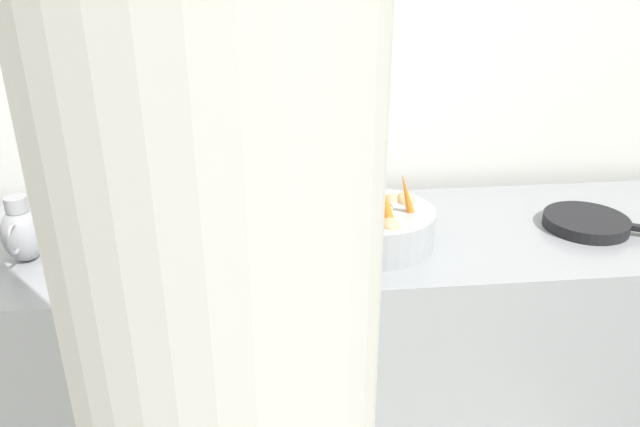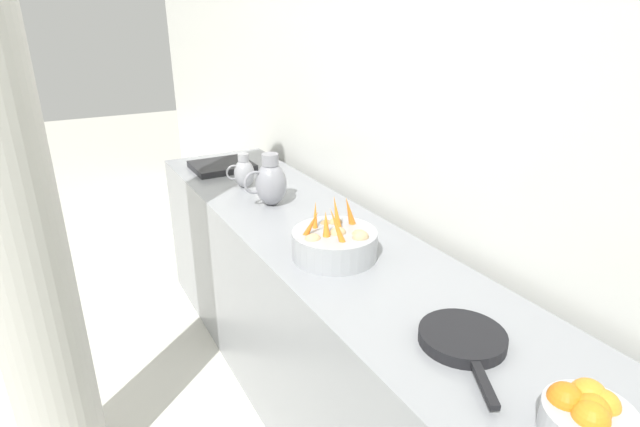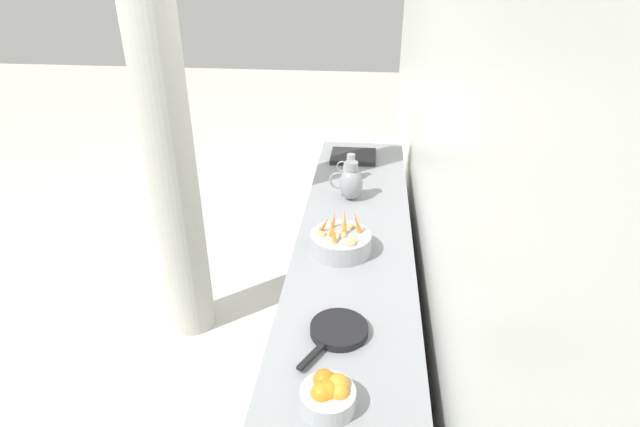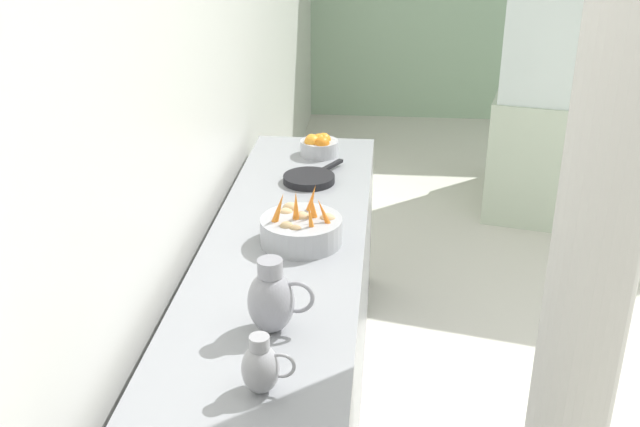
{
  "view_description": "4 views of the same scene",
  "coord_description": "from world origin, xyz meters",
  "px_view_note": "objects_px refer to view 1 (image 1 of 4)",
  "views": [
    {
      "loc": [
        0.08,
        0.03,
        1.67
      ],
      "look_at": [
        -1.45,
        0.19,
        0.98
      ],
      "focal_mm": 34.72,
      "sensor_mm": 36.0,
      "label": 1
    },
    {
      "loc": [
        -0.56,
        1.83,
        1.74
      ],
      "look_at": [
        -1.48,
        0.18,
        0.99
      ],
      "focal_mm": 28.27,
      "sensor_mm": 36.0,
      "label": 2
    },
    {
      "loc": [
        -1.58,
        2.62,
        2.31
      ],
      "look_at": [
        -1.34,
        0.29,
        1.06
      ],
      "focal_mm": 28.28,
      "sensor_mm": 36.0,
      "label": 3
    },
    {
      "loc": [
        -1.13,
        -2.31,
        2.21
      ],
      "look_at": [
        -1.37,
        0.32,
        1.02
      ],
      "focal_mm": 42.41,
      "sensor_mm": 36.0,
      "label": 4
    }
  ],
  "objects_px": {
    "skillet_on_counter": "(588,222)",
    "vegetable_colander": "(376,224)",
    "metal_pitcher_tall": "(143,214)",
    "metal_pitcher_short": "(22,232)",
    "support_column": "(213,153)"
  },
  "relations": [
    {
      "from": "metal_pitcher_tall",
      "to": "support_column",
      "type": "distance_m",
      "value": 1.2
    },
    {
      "from": "vegetable_colander",
      "to": "metal_pitcher_tall",
      "type": "xyz_separation_m",
      "value": [
        -0.02,
        -0.63,
        0.05
      ]
    },
    {
      "from": "metal_pitcher_tall",
      "to": "metal_pitcher_short",
      "type": "xyz_separation_m",
      "value": [
        0.02,
        -0.31,
        -0.03
      ]
    },
    {
      "from": "metal_pitcher_short",
      "to": "skillet_on_counter",
      "type": "distance_m",
      "value": 1.59
    },
    {
      "from": "vegetable_colander",
      "to": "metal_pitcher_short",
      "type": "height_order",
      "value": "vegetable_colander"
    },
    {
      "from": "metal_pitcher_tall",
      "to": "skillet_on_counter",
      "type": "height_order",
      "value": "metal_pitcher_tall"
    },
    {
      "from": "vegetable_colander",
      "to": "metal_pitcher_short",
      "type": "relative_size",
      "value": 1.78
    },
    {
      "from": "skillet_on_counter",
      "to": "vegetable_colander",
      "type": "bearing_deg",
      "value": -86.91
    },
    {
      "from": "metal_pitcher_short",
      "to": "support_column",
      "type": "xyz_separation_m",
      "value": [
        1.03,
        0.59,
        0.54
      ]
    },
    {
      "from": "vegetable_colander",
      "to": "skillet_on_counter",
      "type": "height_order",
      "value": "vegetable_colander"
    },
    {
      "from": "support_column",
      "to": "metal_pitcher_tall",
      "type": "bearing_deg",
      "value": -165.21
    },
    {
      "from": "skillet_on_counter",
      "to": "support_column",
      "type": "relative_size",
      "value": 0.13
    },
    {
      "from": "vegetable_colander",
      "to": "metal_pitcher_tall",
      "type": "distance_m",
      "value": 0.64
    },
    {
      "from": "skillet_on_counter",
      "to": "metal_pitcher_tall",
      "type": "bearing_deg",
      "value": -89.26
    },
    {
      "from": "metal_pitcher_tall",
      "to": "skillet_on_counter",
      "type": "distance_m",
      "value": 1.28
    }
  ]
}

